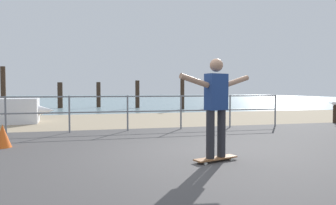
# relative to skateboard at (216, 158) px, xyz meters

# --- Properties ---
(ground_plane) EXTENTS (24.00, 10.00, 0.04)m
(ground_plane) POSITION_rel_skateboard_xyz_m (-0.32, -0.37, -0.07)
(ground_plane) COLOR #474444
(ground_plane) RESTS_ON ground
(beach_strip) EXTENTS (24.00, 6.00, 0.04)m
(beach_strip) POSITION_rel_skateboard_xyz_m (-0.32, 7.63, -0.07)
(beach_strip) COLOR tan
(beach_strip) RESTS_ON ground
(sea_surface) EXTENTS (72.00, 50.00, 0.04)m
(sea_surface) POSITION_rel_skateboard_xyz_m (-0.32, 35.63, -0.07)
(sea_surface) COLOR #75939E
(sea_surface) RESTS_ON ground
(railing_fence) EXTENTS (13.00, 0.05, 1.05)m
(railing_fence) POSITION_rel_skateboard_xyz_m (-2.59, 4.23, 0.63)
(railing_fence) COLOR slate
(railing_fence) RESTS_ON ground
(skateboard) EXTENTS (0.82, 0.43, 0.08)m
(skateboard) POSITION_rel_skateboard_xyz_m (0.00, 0.00, 0.00)
(skateboard) COLOR brown
(skateboard) RESTS_ON ground
(skateboarder) EXTENTS (1.40, 0.52, 1.65)m
(skateboarder) POSITION_rel_skateboard_xyz_m (0.00, 0.00, 0.95)
(skateboarder) COLOR #26262B
(skateboarder) RESTS_ON skateboard
(bollard_short) EXTENTS (0.18, 0.18, 0.65)m
(bollard_short) POSITION_rel_skateboard_xyz_m (6.51, 4.50, 0.26)
(bollard_short) COLOR #332319
(bollard_short) RESTS_ON ground
(seagull) EXTENTS (0.22, 0.48, 0.18)m
(seagull) POSITION_rel_skateboard_xyz_m (6.51, 4.48, 0.66)
(seagull) COLOR white
(seagull) RESTS_ON bollard_short
(groyne_post_0) EXTENTS (0.24, 0.24, 2.40)m
(groyne_post_0) POSITION_rel_skateboard_xyz_m (-6.34, 12.71, 1.13)
(groyne_post_0) COLOR #332319
(groyne_post_0) RESTS_ON ground
(groyne_post_1) EXTENTS (0.32, 0.32, 1.68)m
(groyne_post_1) POSITION_rel_skateboard_xyz_m (-3.90, 16.37, 0.77)
(groyne_post_1) COLOR #332319
(groyne_post_1) RESTS_ON ground
(groyne_post_2) EXTENTS (0.28, 0.28, 1.71)m
(groyne_post_2) POSITION_rel_skateboard_xyz_m (-1.46, 16.81, 0.79)
(groyne_post_2) COLOR #332319
(groyne_post_2) RESTS_ON ground
(groyne_post_3) EXTENTS (0.27, 0.27, 1.80)m
(groyne_post_3) POSITION_rel_skateboard_xyz_m (0.98, 15.34, 0.83)
(groyne_post_3) COLOR #332319
(groyne_post_3) RESTS_ON ground
(groyne_post_4) EXTENTS (0.24, 0.24, 2.05)m
(groyne_post_4) POSITION_rel_skateboard_xyz_m (3.42, 13.28, 0.96)
(groyne_post_4) COLOR #332319
(groyne_post_4) RESTS_ON ground
(groyne_post_5) EXTENTS (0.39, 0.39, 2.06)m
(groyne_post_5) POSITION_rel_skateboard_xyz_m (5.86, 14.56, 0.96)
(groyne_post_5) COLOR #332319
(groyne_post_5) RESTS_ON ground
(groyne_post_6) EXTENTS (0.32, 0.32, 2.02)m
(groyne_post_6) POSITION_rel_skateboard_xyz_m (8.30, 19.12, 0.94)
(groyne_post_6) COLOR #332319
(groyne_post_6) RESTS_ON ground
(traffic_cone) EXTENTS (0.36, 0.36, 0.50)m
(traffic_cone) POSITION_rel_skateboard_xyz_m (-3.80, 2.23, 0.18)
(traffic_cone) COLOR #E55919
(traffic_cone) RESTS_ON ground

